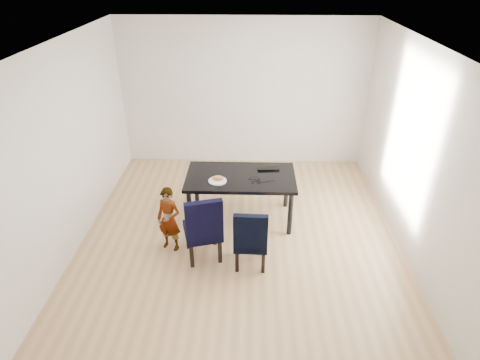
{
  "coord_description": "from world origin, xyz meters",
  "views": [
    {
      "loc": [
        0.15,
        -4.63,
        3.59
      ],
      "look_at": [
        0.0,
        0.2,
        0.85
      ],
      "focal_mm": 30.0,
      "sensor_mm": 36.0,
      "label": 1
    }
  ],
  "objects_px": {
    "dining_table": "(241,198)",
    "chair_left": "(202,225)",
    "laptop": "(268,167)",
    "chair_right": "(251,236)",
    "plate": "(217,181)",
    "child": "(169,220)"
  },
  "relations": [
    {
      "from": "chair_right",
      "to": "plate",
      "type": "bearing_deg",
      "value": 121.42
    },
    {
      "from": "chair_right",
      "to": "laptop",
      "type": "height_order",
      "value": "chair_right"
    },
    {
      "from": "chair_right",
      "to": "laptop",
      "type": "relative_size",
      "value": 2.62
    },
    {
      "from": "chair_right",
      "to": "child",
      "type": "relative_size",
      "value": 0.93
    },
    {
      "from": "chair_left",
      "to": "plate",
      "type": "distance_m",
      "value": 0.78
    },
    {
      "from": "child",
      "to": "laptop",
      "type": "distance_m",
      "value": 1.72
    },
    {
      "from": "dining_table",
      "to": "laptop",
      "type": "bearing_deg",
      "value": 33.64
    },
    {
      "from": "chair_left",
      "to": "chair_right",
      "type": "distance_m",
      "value": 0.65
    },
    {
      "from": "chair_left",
      "to": "plate",
      "type": "xyz_separation_m",
      "value": [
        0.15,
        0.72,
        0.27
      ]
    },
    {
      "from": "dining_table",
      "to": "chair_left",
      "type": "xyz_separation_m",
      "value": [
        -0.48,
        -0.89,
        0.12
      ]
    },
    {
      "from": "dining_table",
      "to": "chair_left",
      "type": "distance_m",
      "value": 1.01
    },
    {
      "from": "dining_table",
      "to": "laptop",
      "type": "height_order",
      "value": "laptop"
    },
    {
      "from": "dining_table",
      "to": "plate",
      "type": "distance_m",
      "value": 0.53
    },
    {
      "from": "laptop",
      "to": "chair_right",
      "type": "bearing_deg",
      "value": 74.46
    },
    {
      "from": "chair_right",
      "to": "child",
      "type": "xyz_separation_m",
      "value": [
        -1.1,
        0.28,
        0.03
      ]
    },
    {
      "from": "dining_table",
      "to": "plate",
      "type": "bearing_deg",
      "value": -152.61
    },
    {
      "from": "chair_right",
      "to": "laptop",
      "type": "distance_m",
      "value": 1.36
    },
    {
      "from": "child",
      "to": "plate",
      "type": "height_order",
      "value": "child"
    },
    {
      "from": "chair_left",
      "to": "laptop",
      "type": "height_order",
      "value": "chair_left"
    },
    {
      "from": "plate",
      "to": "laptop",
      "type": "bearing_deg",
      "value": 30.98
    },
    {
      "from": "chair_left",
      "to": "laptop",
      "type": "distance_m",
      "value": 1.49
    },
    {
      "from": "plate",
      "to": "dining_table",
      "type": "bearing_deg",
      "value": 27.39
    }
  ]
}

